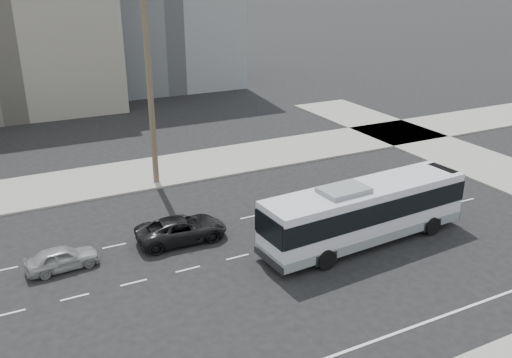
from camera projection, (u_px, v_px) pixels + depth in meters
ground at (283, 246)px, 31.93m from camera, size 700.00×700.00×0.00m
sidewalk_north at (192, 166)px, 44.80m from camera, size 120.00×7.00×0.15m
city_bus at (365, 211)px, 31.75m from camera, size 13.55×3.81×3.85m
car_a at (182, 229)px, 32.29m from camera, size 2.65×5.51×1.51m
car_b at (62, 258)px, 29.24m from camera, size 1.83×3.98×1.32m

